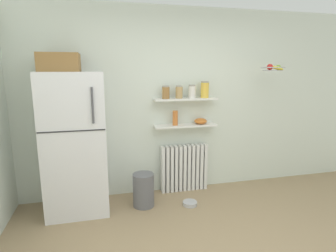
{
  "coord_description": "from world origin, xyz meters",
  "views": [
    {
      "loc": [
        -1.09,
        -1.78,
        1.76
      ],
      "look_at": [
        -0.25,
        1.6,
        1.05
      ],
      "focal_mm": 29.69,
      "sensor_mm": 36.0,
      "label": 1
    }
  ],
  "objects_px": {
    "storage_jar_0": "(166,92)",
    "storage_jar_3": "(205,90)",
    "storage_jar_2": "(192,92)",
    "pet_food_bowl": "(190,203)",
    "trash_bin": "(144,190)",
    "radiator": "(184,168)",
    "refrigerator": "(75,140)",
    "hanging_fruit_basket": "(273,68)",
    "vase": "(175,118)",
    "storage_jar_1": "(179,92)",
    "shelf_bowl": "(201,121)"
  },
  "relations": [
    {
      "from": "storage_jar_2",
      "to": "shelf_bowl",
      "type": "height_order",
      "value": "storage_jar_2"
    },
    {
      "from": "storage_jar_0",
      "to": "storage_jar_3",
      "type": "distance_m",
      "value": 0.56
    },
    {
      "from": "refrigerator",
      "to": "storage_jar_2",
      "type": "xyz_separation_m",
      "value": [
        1.57,
        0.21,
        0.55
      ]
    },
    {
      "from": "storage_jar_0",
      "to": "shelf_bowl",
      "type": "xyz_separation_m",
      "value": [
        0.51,
        0.0,
        -0.42
      ]
    },
    {
      "from": "vase",
      "to": "shelf_bowl",
      "type": "xyz_separation_m",
      "value": [
        0.38,
        0.0,
        -0.06
      ]
    },
    {
      "from": "storage_jar_1",
      "to": "storage_jar_3",
      "type": "relative_size",
      "value": 0.77
    },
    {
      "from": "pet_food_bowl",
      "to": "vase",
      "type": "bearing_deg",
      "value": 100.44
    },
    {
      "from": "storage_jar_2",
      "to": "hanging_fruit_basket",
      "type": "relative_size",
      "value": 0.57
    },
    {
      "from": "pet_food_bowl",
      "to": "hanging_fruit_basket",
      "type": "xyz_separation_m",
      "value": [
        1.22,
        0.17,
        1.75
      ]
    },
    {
      "from": "pet_food_bowl",
      "to": "storage_jar_1",
      "type": "bearing_deg",
      "value": 93.74
    },
    {
      "from": "storage_jar_3",
      "to": "pet_food_bowl",
      "type": "distance_m",
      "value": 1.57
    },
    {
      "from": "storage_jar_0",
      "to": "storage_jar_1",
      "type": "distance_m",
      "value": 0.19
    },
    {
      "from": "radiator",
      "to": "hanging_fruit_basket",
      "type": "distance_m",
      "value": 1.87
    },
    {
      "from": "storage_jar_0",
      "to": "vase",
      "type": "distance_m",
      "value": 0.38
    },
    {
      "from": "storage_jar_2",
      "to": "hanging_fruit_basket",
      "type": "height_order",
      "value": "hanging_fruit_basket"
    },
    {
      "from": "storage_jar_2",
      "to": "pet_food_bowl",
      "type": "height_order",
      "value": "storage_jar_2"
    },
    {
      "from": "storage_jar_2",
      "to": "trash_bin",
      "type": "height_order",
      "value": "storage_jar_2"
    },
    {
      "from": "storage_jar_1",
      "to": "shelf_bowl",
      "type": "height_order",
      "value": "storage_jar_1"
    },
    {
      "from": "radiator",
      "to": "storage_jar_1",
      "type": "xyz_separation_m",
      "value": [
        -0.09,
        -0.03,
        1.11
      ]
    },
    {
      "from": "trash_bin",
      "to": "hanging_fruit_basket",
      "type": "height_order",
      "value": "hanging_fruit_basket"
    },
    {
      "from": "storage_jar_0",
      "to": "storage_jar_3",
      "type": "xyz_separation_m",
      "value": [
        0.56,
        0.0,
        0.03
      ]
    },
    {
      "from": "vase",
      "to": "pet_food_bowl",
      "type": "distance_m",
      "value": 1.17
    },
    {
      "from": "trash_bin",
      "to": "hanging_fruit_basket",
      "type": "relative_size",
      "value": 1.34
    },
    {
      "from": "storage_jar_3",
      "to": "storage_jar_1",
      "type": "bearing_deg",
      "value": -180.0
    },
    {
      "from": "shelf_bowl",
      "to": "storage_jar_2",
      "type": "bearing_deg",
      "value": 180.0
    },
    {
      "from": "shelf_bowl",
      "to": "trash_bin",
      "type": "xyz_separation_m",
      "value": [
        -0.89,
        -0.31,
        -0.82
      ]
    },
    {
      "from": "radiator",
      "to": "vase",
      "type": "bearing_deg",
      "value": -168.5
    },
    {
      "from": "storage_jar_1",
      "to": "hanging_fruit_basket",
      "type": "distance_m",
      "value": 1.32
    },
    {
      "from": "trash_bin",
      "to": "storage_jar_0",
      "type": "bearing_deg",
      "value": 39.85
    },
    {
      "from": "radiator",
      "to": "storage_jar_1",
      "type": "height_order",
      "value": "storage_jar_1"
    },
    {
      "from": "storage_jar_3",
      "to": "radiator",
      "type": "bearing_deg",
      "value": 173.9
    },
    {
      "from": "refrigerator",
      "to": "radiator",
      "type": "relative_size",
      "value": 2.83
    },
    {
      "from": "radiator",
      "to": "hanging_fruit_basket",
      "type": "xyz_separation_m",
      "value": [
        1.16,
        -0.31,
        1.44
      ]
    },
    {
      "from": "storage_jar_2",
      "to": "storage_jar_3",
      "type": "xyz_separation_m",
      "value": [
        0.19,
        0.0,
        0.02
      ]
    },
    {
      "from": "storage_jar_1",
      "to": "storage_jar_3",
      "type": "height_order",
      "value": "storage_jar_3"
    },
    {
      "from": "storage_jar_2",
      "to": "radiator",
      "type": "bearing_deg",
      "value": 162.23
    },
    {
      "from": "storage_jar_1",
      "to": "pet_food_bowl",
      "type": "height_order",
      "value": "storage_jar_1"
    },
    {
      "from": "trash_bin",
      "to": "hanging_fruit_basket",
      "type": "xyz_separation_m",
      "value": [
        1.81,
        0.04,
        1.56
      ]
    },
    {
      "from": "storage_jar_0",
      "to": "storage_jar_2",
      "type": "height_order",
      "value": "storage_jar_2"
    },
    {
      "from": "storage_jar_2",
      "to": "storage_jar_3",
      "type": "height_order",
      "value": "storage_jar_3"
    },
    {
      "from": "radiator",
      "to": "refrigerator",
      "type": "bearing_deg",
      "value": -170.84
    },
    {
      "from": "trash_bin",
      "to": "refrigerator",
      "type": "bearing_deg",
      "value": 172.56
    },
    {
      "from": "storage_jar_1",
      "to": "vase",
      "type": "height_order",
      "value": "storage_jar_1"
    },
    {
      "from": "storage_jar_3",
      "to": "trash_bin",
      "type": "xyz_separation_m",
      "value": [
        -0.94,
        -0.31,
        -1.26
      ]
    },
    {
      "from": "radiator",
      "to": "storage_jar_3",
      "type": "relative_size",
      "value": 2.98
    },
    {
      "from": "refrigerator",
      "to": "hanging_fruit_basket",
      "type": "height_order",
      "value": "refrigerator"
    },
    {
      "from": "pet_food_bowl",
      "to": "trash_bin",
      "type": "bearing_deg",
      "value": 166.96
    },
    {
      "from": "refrigerator",
      "to": "storage_jar_1",
      "type": "xyz_separation_m",
      "value": [
        1.38,
        0.21,
        0.54
      ]
    },
    {
      "from": "storage_jar_3",
      "to": "pet_food_bowl",
      "type": "xyz_separation_m",
      "value": [
        -0.34,
        -0.45,
        -1.46
      ]
    },
    {
      "from": "storage_jar_0",
      "to": "hanging_fruit_basket",
      "type": "height_order",
      "value": "hanging_fruit_basket"
    }
  ]
}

